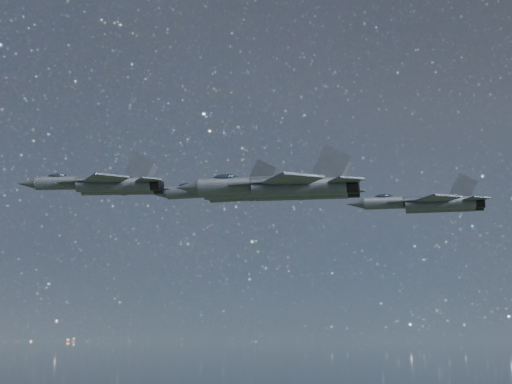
{
  "coord_description": "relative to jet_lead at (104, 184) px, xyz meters",
  "views": [
    {
      "loc": [
        5.39,
        -82.42,
        141.74
      ],
      "look_at": [
        4.79,
        -1.28,
        157.25
      ],
      "focal_mm": 55.0,
      "sensor_mm": 36.0,
      "label": 1
    }
  ],
  "objects": [
    {
      "name": "jet_left",
      "position": [
        12.11,
        16.14,
        2.35
      ],
      "size": [
        18.2,
        12.3,
        4.58
      ],
      "rotation": [
        0.0,
        0.0,
        -0.28
      ],
      "color": "#373D44"
    },
    {
      "name": "jet_lead",
      "position": [
        0.0,
        0.0,
        0.0
      ],
      "size": [
        15.62,
        11.04,
        3.96
      ],
      "rotation": [
        0.0,
        0.0,
        -0.06
      ],
      "color": "#373D44"
    },
    {
      "name": "jet_right",
      "position": [
        17.89,
        -13.46,
        -2.94
      ],
      "size": [
        16.46,
        11.4,
        4.13
      ],
      "rotation": [
        0.0,
        0.0,
        -0.16
      ],
      "color": "#373D44"
    },
    {
      "name": "jet_slot",
      "position": [
        35.12,
        11.25,
        0.01
      ],
      "size": [
        16.47,
        11.31,
        4.13
      ],
      "rotation": [
        0.0,
        0.0,
        -0.2
      ],
      "color": "#373D44"
    }
  ]
}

